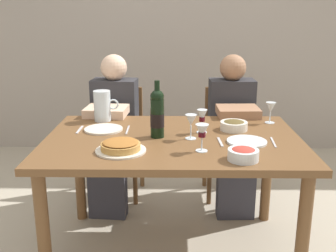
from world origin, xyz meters
TOP-DOWN VIEW (x-y plane):
  - ground_plane at (0.00, 0.00)m, footprint 8.00×8.00m
  - back_wall at (0.00, 2.06)m, footprint 8.00×0.10m
  - dining_table at (0.00, 0.00)m, footprint 1.50×1.00m
  - wine_bottle at (-0.09, 0.01)m, footprint 0.08×0.08m
  - water_pitcher at (-0.47, 0.37)m, footprint 0.17×0.11m
  - baked_tart at (-0.28, -0.24)m, footprint 0.27×0.27m
  - salad_bowl at (0.35, -0.37)m, footprint 0.16×0.16m
  - olive_bowl at (0.38, 0.16)m, footprint 0.17×0.17m
  - wine_glass_left_diner at (0.64, 0.33)m, footprint 0.07×0.07m
  - wine_glass_right_diner at (0.18, 0.10)m, footprint 0.06×0.06m
  - wine_glass_centre at (0.10, -0.02)m, footprint 0.07×0.07m
  - wine_glass_spare at (0.15, -0.23)m, footprint 0.07×0.07m
  - dinner_plate_left_setting at (-0.43, 0.15)m, footprint 0.24×0.24m
  - dinner_plate_right_setting at (0.42, -0.09)m, footprint 0.23×0.23m
  - fork_left_setting at (-0.58, 0.15)m, footprint 0.02×0.16m
  - knife_left_setting at (-0.28, 0.15)m, footprint 0.01×0.18m
  - knife_right_setting at (0.57, -0.09)m, footprint 0.02×0.18m
  - spoon_right_setting at (0.27, -0.09)m, footprint 0.02×0.16m
  - chair_left at (-0.44, 0.91)m, footprint 0.43×0.43m
  - diner_left at (-0.46, 0.68)m, footprint 0.36×0.52m
  - chair_right at (0.45, 0.92)m, footprint 0.41×0.41m
  - diner_right at (0.45, 0.68)m, footprint 0.35×0.51m

SIDE VIEW (x-z plane):
  - ground_plane at x=0.00m, z-range 0.00..0.00m
  - chair_left at x=-0.44m, z-range 0.06..0.93m
  - chair_right at x=0.45m, z-range 0.06..0.93m
  - diner_left at x=-0.46m, z-range 0.04..1.20m
  - diner_right at x=0.45m, z-range 0.04..1.20m
  - dining_table at x=0.00m, z-range 0.29..1.05m
  - fork_left_setting at x=-0.58m, z-range 0.76..0.76m
  - knife_left_setting at x=-0.28m, z-range 0.76..0.76m
  - knife_right_setting at x=0.57m, z-range 0.76..0.76m
  - spoon_right_setting at x=0.27m, z-range 0.76..0.76m
  - dinner_plate_left_setting at x=-0.43m, z-range 0.76..0.77m
  - dinner_plate_right_setting at x=0.42m, z-range 0.76..0.77m
  - baked_tart at x=-0.28m, z-range 0.76..0.82m
  - olive_bowl at x=0.38m, z-range 0.76..0.82m
  - salad_bowl at x=0.35m, z-range 0.76..0.83m
  - water_pitcher at x=-0.47m, z-range 0.75..0.95m
  - wine_glass_right_diner at x=0.18m, z-range 0.79..0.93m
  - wine_glass_left_diner at x=0.64m, z-range 0.79..0.93m
  - wine_glass_spare at x=0.15m, z-range 0.79..0.94m
  - wine_glass_centre at x=0.10m, z-range 0.79..0.94m
  - wine_bottle at x=-0.09m, z-range 0.73..1.07m
  - back_wall at x=0.00m, z-range 0.00..2.80m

